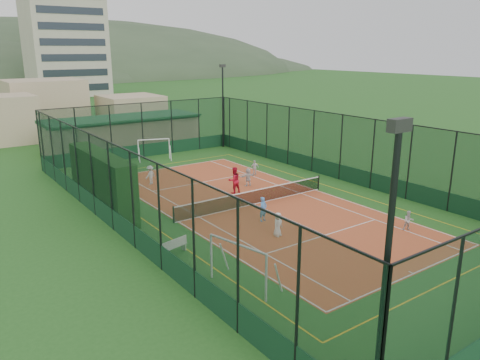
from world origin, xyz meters
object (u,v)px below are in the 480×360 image
object	(u,v)px
child_near_mid	(263,209)
child_far_right	(255,168)
apartment_tower	(63,22)
child_far_back	(248,177)
futsal_goal_near	(237,267)
child_near_left	(278,224)
floodlight_sw	(384,288)
clubhouse	(122,133)
child_near_right	(409,221)
coach	(234,180)
futsal_goal_far	(154,150)
white_bench	(173,246)
floodlight_ne	(223,106)
child_far_left	(150,175)

from	to	relation	value
child_near_mid	child_far_right	distance (m)	10.38
apartment_tower	child_far_back	size ratio (longest dim) A/B	22.70
futsal_goal_near	child_near_left	xyz separation A→B (m)	(5.06, 3.44, -0.34)
floodlight_sw	clubhouse	xyz separation A→B (m)	(8.60, 38.60, -2.55)
child_near_right	coach	size ratio (longest dim) A/B	0.61
futsal_goal_near	child_near_right	distance (m)	11.49
child_far_back	futsal_goal_far	bearing A→B (deg)	-74.32
child_near_right	clubhouse	bearing A→B (deg)	132.15
floodlight_sw	coach	xyz separation A→B (m)	(8.98, 19.37, -3.19)
white_bench	child_near_right	world-z (taller)	child_near_right
apartment_tower	futsal_goal_near	distance (m)	93.49
floodlight_ne	child_far_right	xyz separation A→B (m)	(-4.10, -10.76, -3.53)
apartment_tower	child_far_right	distance (m)	77.87
futsal_goal_far	child_near_right	size ratio (longest dim) A/B	2.53
futsal_goal_far	clubhouse	bearing A→B (deg)	111.46
floodlight_sw	child_near_right	size ratio (longest dim) A/B	7.29
floodlight_sw	child_far_right	bearing A→B (deg)	59.73
white_bench	child_far_left	size ratio (longest dim) A/B	1.09
child_near_left	child_far_back	bearing A→B (deg)	43.78
child_near_right	coach	xyz separation A→B (m)	(-3.88, 11.31, 0.36)
futsal_goal_near	child_far_back	bearing A→B (deg)	-50.98
clubhouse	child_far_right	size ratio (longest dim) A/B	12.91
white_bench	child_far_right	distance (m)	15.62
floodlight_ne	white_bench	world-z (taller)	floodlight_ne
clubhouse	child_far_left	bearing A→B (deg)	-103.92
clubhouse	child_near_right	xyz separation A→B (m)	(4.26, -30.54, -1.00)
white_bench	child_far_right	size ratio (longest dim) A/B	1.30
white_bench	futsal_goal_near	size ratio (longest dim) A/B	0.49
apartment_tower	child_far_left	world-z (taller)	apartment_tower
futsal_goal_far	child_near_mid	xyz separation A→B (m)	(-1.69, -18.14, -0.19)
white_bench	child_near_mid	bearing A→B (deg)	-3.59
futsal_goal_near	coach	distance (m)	13.53
floodlight_sw	futsal_goal_far	world-z (taller)	floodlight_sw
floodlight_ne	coach	world-z (taller)	floodlight_ne
apartment_tower	futsal_goal_near	xyz separation A→B (m)	(-19.22, -90.42, -13.98)
child_near_mid	child_near_right	distance (m)	8.10
white_bench	futsal_goal_far	size ratio (longest dim) A/B	0.54
futsal_goal_far	child_near_right	xyz separation A→B (m)	(3.94, -23.97, -0.35)
floodlight_sw	child_far_left	xyz separation A→B (m)	(5.18, 24.79, -3.41)
futsal_goal_near	child_far_back	distance (m)	15.32
futsal_goal_far	child_near_left	size ratio (longest dim) A/B	2.17
apartment_tower	futsal_goal_far	world-z (taller)	apartment_tower
futsal_goal_near	child_near_mid	size ratio (longest dim) A/B	2.17
futsal_goal_far	child_far_left	size ratio (longest dim) A/B	2.03
floodlight_sw	floodlight_ne	xyz separation A→B (m)	(17.20, 33.20, 0.00)
clubhouse	child_far_left	world-z (taller)	clubhouse
child_near_mid	child_far_back	size ratio (longest dim) A/B	1.10
child_far_left	child_near_right	bearing A→B (deg)	92.17
floodlight_ne	child_far_left	bearing A→B (deg)	-145.04
child_far_left	child_far_back	xyz separation A→B (m)	(5.65, -4.55, -0.05)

